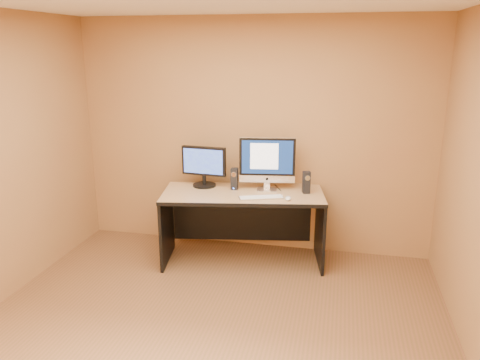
# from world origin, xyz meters

# --- Properties ---
(floor) EXTENTS (4.00, 4.00, 0.00)m
(floor) POSITION_xyz_m (0.00, 0.00, 0.00)
(floor) COLOR brown
(floor) RESTS_ON ground
(walls) EXTENTS (4.00, 4.00, 2.60)m
(walls) POSITION_xyz_m (0.00, 0.00, 1.30)
(walls) COLOR olive
(walls) RESTS_ON ground
(desk) EXTENTS (1.80, 1.02, 0.78)m
(desk) POSITION_xyz_m (-0.01, 1.53, 0.39)
(desk) COLOR tan
(desk) RESTS_ON ground
(imac) EXTENTS (0.63, 0.31, 0.58)m
(imac) POSITION_xyz_m (0.22, 1.68, 1.07)
(imac) COLOR silver
(imac) RESTS_ON desk
(second_monitor) EXTENTS (0.53, 0.29, 0.44)m
(second_monitor) POSITION_xyz_m (-0.47, 1.67, 1.01)
(second_monitor) COLOR black
(second_monitor) RESTS_ON desk
(speaker_left) EXTENTS (0.07, 0.08, 0.23)m
(speaker_left) POSITION_xyz_m (-0.12, 1.63, 0.90)
(speaker_left) COLOR black
(speaker_left) RESTS_ON desk
(speaker_right) EXTENTS (0.09, 0.10, 0.23)m
(speaker_right) POSITION_xyz_m (0.65, 1.66, 0.90)
(speaker_right) COLOR black
(speaker_right) RESTS_ON desk
(keyboard) EXTENTS (0.47, 0.27, 0.02)m
(keyboard) POSITION_xyz_m (0.21, 1.38, 0.79)
(keyboard) COLOR silver
(keyboard) RESTS_ON desk
(mouse) EXTENTS (0.07, 0.11, 0.04)m
(mouse) POSITION_xyz_m (0.49, 1.38, 0.80)
(mouse) COLOR silver
(mouse) RESTS_ON desk
(cable_a) EXTENTS (0.11, 0.21, 0.01)m
(cable_a) POSITION_xyz_m (0.33, 1.78, 0.79)
(cable_a) COLOR black
(cable_a) RESTS_ON desk
(cable_b) EXTENTS (0.08, 0.18, 0.01)m
(cable_b) POSITION_xyz_m (0.17, 1.81, 0.79)
(cable_b) COLOR black
(cable_b) RESTS_ON desk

